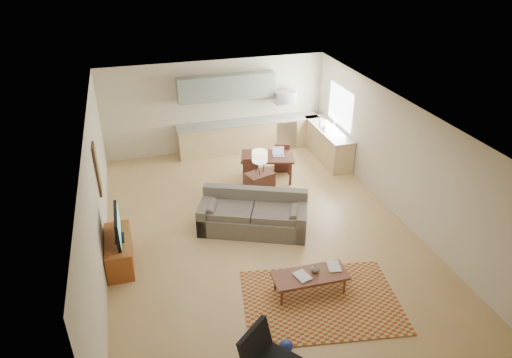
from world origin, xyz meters
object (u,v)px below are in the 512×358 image
object	(u,v)px
sofa	(253,213)
coffee_table	(310,283)
tv_credenza	(119,251)
console_table	(260,187)
dining_table	(267,168)

from	to	relation	value
sofa	coffee_table	distance (m)	2.27
tv_credenza	console_table	xyz separation A→B (m)	(3.35, 1.55, 0.08)
sofa	dining_table	world-z (taller)	sofa
tv_credenza	dining_table	xyz separation A→B (m)	(3.86, 2.53, 0.05)
coffee_table	console_table	xyz separation A→B (m)	(0.05, 3.38, 0.17)
sofa	coffee_table	size ratio (longest dim) A/B	1.78
tv_credenza	console_table	bearing A→B (deg)	24.81
coffee_table	console_table	size ratio (longest dim) A/B	1.83
tv_credenza	sofa	bearing A→B (deg)	7.74
sofa	coffee_table	world-z (taller)	sofa
sofa	tv_credenza	size ratio (longest dim) A/B	1.91
tv_credenza	coffee_table	bearing A→B (deg)	-28.91
coffee_table	console_table	world-z (taller)	console_table
dining_table	tv_credenza	bearing A→B (deg)	-129.87
coffee_table	tv_credenza	world-z (taller)	tv_credenza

